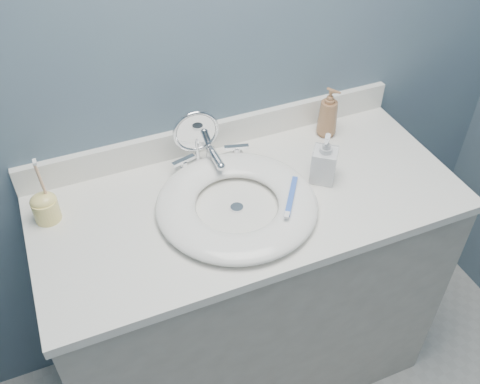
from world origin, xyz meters
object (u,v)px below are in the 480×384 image
makeup_mirror (196,138)px  soap_bottle_clear (325,158)px  soap_bottle_amber (328,112)px  toothbrush_holder (45,206)px

makeup_mirror → soap_bottle_clear: size_ratio=1.31×
soap_bottle_clear → makeup_mirror: bearing=-173.0°
makeup_mirror → soap_bottle_clear: 0.38m
soap_bottle_amber → toothbrush_holder: 0.90m
toothbrush_holder → soap_bottle_amber: bearing=3.5°
makeup_mirror → soap_bottle_clear: bearing=-26.7°
soap_bottle_clear → soap_bottle_amber: bearing=95.7°
soap_bottle_clear → toothbrush_holder: 0.79m
makeup_mirror → soap_bottle_clear: (0.32, -0.19, -0.03)m
toothbrush_holder → soap_bottle_clear: bearing=-10.3°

